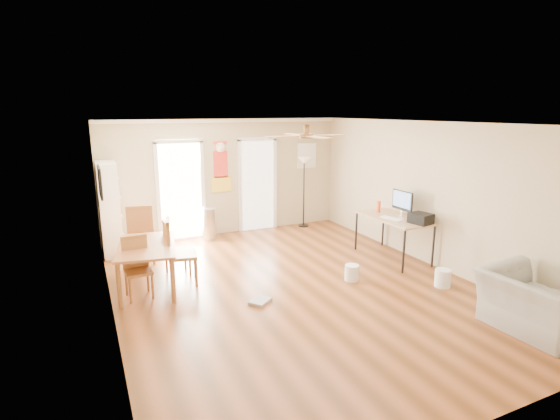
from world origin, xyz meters
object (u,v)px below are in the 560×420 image
wastebasket_b (443,278)px  dining_chair_far (141,233)px  bookshelf (109,209)px  dining_chair_right_b (183,252)px  dining_table (148,266)px  dining_chair_near (138,268)px  printer (421,218)px  armchair (535,303)px  dining_chair_right_a (177,248)px  computer_desk (392,238)px  torchiere_lamp (304,192)px  wastebasket_a (352,273)px  trash_can (209,224)px

wastebasket_b → dining_chair_far: bearing=142.5°
bookshelf → dining_chair_right_b: bookshelf is taller
dining_table → dining_chair_near: 0.38m
printer → armchair: size_ratio=0.31×
dining_chair_far → dining_chair_right_b: bearing=118.3°
wastebasket_b → dining_chair_right_b: bearing=153.1°
dining_chair_right_a → dining_chair_far: dining_chair_far is taller
dining_chair_right_a → dining_chair_right_b: size_ratio=0.87×
dining_chair_far → wastebasket_b: (4.23, -3.24, -0.41)m
computer_desk → armchair: 3.02m
dining_chair_right_a → armchair: (3.75, -3.90, -0.09)m
dining_chair_near → printer: printer is taller
dining_table → bookshelf: bearing=100.9°
bookshelf → dining_chair_right_b: 2.34m
bookshelf → torchiere_lamp: size_ratio=1.07×
dining_chair_right_a → armchair: dining_chair_right_a is taller
dining_table → wastebasket_a: bearing=-19.7°
bookshelf → dining_chair_right_a: bookshelf is taller
computer_desk → bookshelf: bearing=152.4°
computer_desk → wastebasket_b: 1.50m
dining_table → dining_chair_far: (0.08, 1.29, 0.20)m
computer_desk → wastebasket_a: 1.51m
armchair → trash_can: bearing=22.1°
dining_chair_right_b → torchiere_lamp: torchiere_lamp is taller
torchiere_lamp → bookshelf: bearing=-177.3°
bookshelf → armchair: bearing=-39.5°
dining_chair_far → trash_can: (1.54, 0.93, -0.21)m
computer_desk → torchiere_lamp: bearing=99.5°
torchiere_lamp → wastebasket_a: 3.58m
dining_table → computer_desk: bearing=-6.2°
computer_desk → wastebasket_a: bearing=-155.0°
dining_chair_right_b → printer: bearing=-92.7°
bookshelf → dining_table: (0.40, -2.06, -0.55)m
dining_chair_far → wastebasket_a: dining_chair_far is taller
trash_can → torchiere_lamp: bearing=1.3°
trash_can → armchair: armchair is taller
trash_can → computer_desk: bearing=-43.4°
printer → wastebasket_b: size_ratio=1.25×
bookshelf → computer_desk: bookshelf is taller
bookshelf → wastebasket_b: size_ratio=6.27×
dining_chair_near → dining_chair_far: (0.26, 1.60, 0.09)m
dining_chair_near → armchair: 5.51m
dining_table → dining_chair_near: bearing=-121.1°
computer_desk → wastebasket_a: size_ratio=5.60×
wastebasket_a → wastebasket_b: (1.19, -0.84, 0.01)m
trash_can → printer: size_ratio=1.91×
dining_table → torchiere_lamp: size_ratio=0.85×
dining_chair_right_b → dining_chair_far: bearing=30.9°
wastebasket_a → armchair: (1.18, -2.39, 0.25)m
dining_table → armchair: bearing=-39.2°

